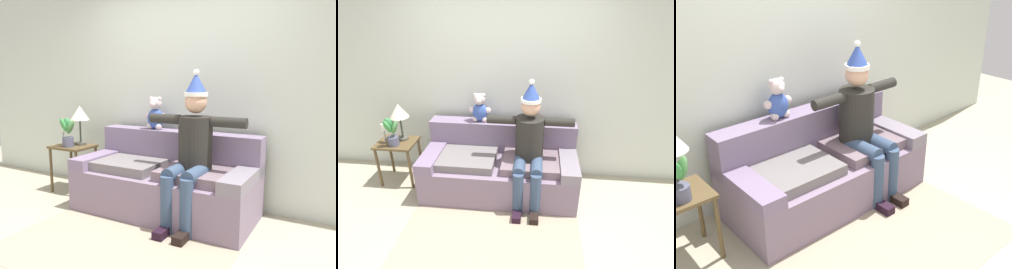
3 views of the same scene
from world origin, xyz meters
The scene contains 10 objects.
ground_plane centered at (0.00, 0.00, 0.00)m, with size 10.00×10.00×0.00m, color #A9A288.
back_wall centered at (0.00, 1.55, 1.35)m, with size 7.00×0.10×2.70m, color silver.
couch centered at (0.00, 1.03, 0.34)m, with size 1.92×0.88×0.86m.
person_seated centered at (0.37, 0.87, 0.77)m, with size 1.02×0.77×1.53m.
teddy_bear centered at (-0.30, 1.30, 1.03)m, with size 0.29×0.17×0.38m.
side_table centered at (-1.39, 1.06, 0.49)m, with size 0.50×0.41×0.60m.
table_lamp centered at (-1.33, 1.15, 0.99)m, with size 0.24×0.24×0.50m.
potted_plant centered at (-1.38, 0.98, 0.78)m, with size 0.24×0.23×0.38m.
candle_tall centered at (-1.53, 1.04, 0.77)m, with size 0.04×0.04×0.26m.
area_rug centered at (0.00, -0.01, 0.00)m, with size 1.95×1.11×0.01m, color tan.
Camera 1 is at (1.69, -2.01, 1.41)m, focal length 35.60 mm.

